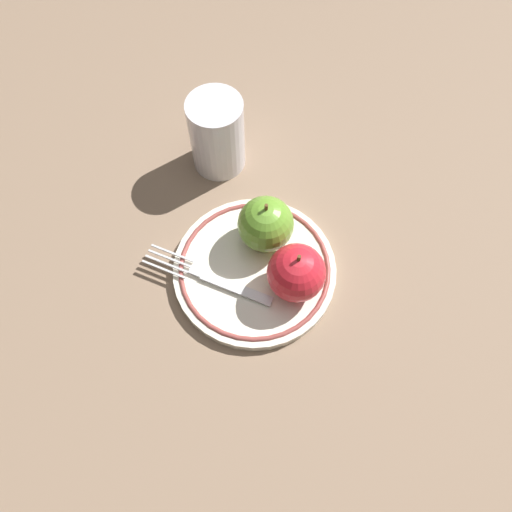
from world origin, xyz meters
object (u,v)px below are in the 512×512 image
Objects in this scene: plate at (256,266)px; drinking_glass at (217,135)px; fork at (212,278)px; apple_red_whole at (296,273)px; apple_second_whole at (266,224)px.

drinking_glass is at bearing 153.00° from plate.
fork reaches higher than plate.
apple_red_whole is 0.07m from apple_second_whole.
apple_second_whole is at bearing -116.06° from fork.
drinking_glass reaches higher than fork.
fork is (-0.00, -0.09, -0.03)m from apple_second_whole.
apple_second_whole is 0.09m from fork.
fork is (-0.02, -0.05, 0.01)m from plate.
plate is 0.18m from drinking_glass.
fork is at bearing -112.40° from plate.
apple_red_whole is at bearing 14.43° from plate.
plate is at bearing -165.57° from apple_red_whole.
apple_red_whole is 0.22m from drinking_glass.
plate is at bearing -27.00° from drinking_glass.
apple_second_whole is (-0.07, 0.02, 0.00)m from apple_red_whole.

